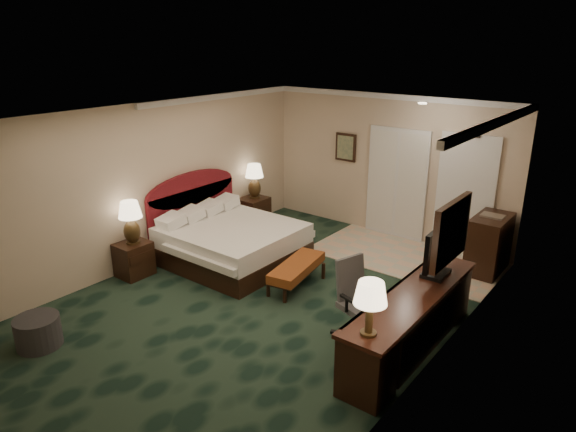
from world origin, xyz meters
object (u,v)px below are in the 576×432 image
Objects in this scene: nightstand_far at (254,212)px; minibar at (489,244)px; lamp_near at (131,223)px; desk at (411,322)px; bed_bench at (297,275)px; bed at (233,244)px; desk_chair at (362,303)px; nightstand_near at (134,259)px; tv at (438,251)px; lamp_far at (254,181)px; ottoman at (38,332)px.

minibar is at bearing 9.81° from nightstand_far.
desk is (4.44, 0.77, -0.52)m from lamp_near.
nightstand_far is 2.83m from bed_bench.
bed is 1.92× the size of desk_chair.
bed_bench is 1.26× the size of minibar.
nightstand_near is at bearing -122.87° from bed.
bed is 3.61m from desk.
bed is 2.39× the size of tv.
desk is at bearing -9.31° from bed.
lamp_far is (0.01, 2.95, 0.67)m from nightstand_near.
nightstand_far is at bearing -78.42° from lamp_far.
desk_chair is at bearing -14.63° from bed.
nightstand_far is (-0.87, 1.53, -0.03)m from bed.
desk is at bearing -25.48° from nightstand_far.
desk is at bearing -23.30° from bed_bench.
nightstand_far is at bearing 119.65° from bed.
bed_bench is at bearing -178.53° from tv.
lamp_far reaches higher than nightstand_near.
bed is 3.08m from desk_chair.
bed is 3.36m from ottoman.
desk is at bearing 10.06° from nightstand_near.
tv is (4.44, 1.42, 0.20)m from lamp_near.
nightstand_far is at bearing 166.81° from desk_chair.
lamp_far is at bearing 119.12° from bed.
desk reaches higher than bed_bench.
bed_bench is 3.21m from minibar.
bed is 4.25m from minibar.
desk_chair reaches higher than nightstand_far.
desk_chair is (1.53, -0.68, 0.33)m from bed_bench.
nightstand_far is at bearing 89.67° from nightstand_near.
lamp_far is 0.72× the size of minibar.
minibar reaches higher than nightstand_far.
lamp_near reaches higher than desk_chair.
minibar reaches higher than bed_bench.
bed is at bearing 87.47° from ottoman.
tv reaches higher than bed_bench.
lamp_near is 0.73× the size of minibar.
bed is at bearing 166.16° from bed_bench.
minibar is at bearing 39.46° from nightstand_near.
bed is at bearing -147.25° from minibar.
ottoman is at bearing -69.86° from lamp_near.
lamp_near is (0.01, 0.02, 0.63)m from nightstand_near.
lamp_far is 0.57× the size of bed_bench.
ottoman is 6.77m from minibar.
tv is at bearing 90.00° from desk.
lamp_far reaches higher than desk_chair.
tv is at bearing 17.91° from nightstand_near.
lamp_near is 0.65× the size of desk_chair.
tv is (2.11, 0.16, 0.91)m from bed_bench.
nightstand_far is 4.91m from desk.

